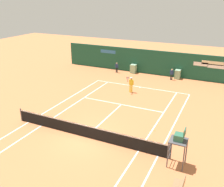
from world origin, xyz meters
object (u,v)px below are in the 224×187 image
at_px(player_on_baseline, 131,83).
at_px(ball_kid_left_post, 172,74).
at_px(tennis_ball_by_sideline, 155,130).
at_px(ball_kid_right_post, 117,67).
at_px(umpire_chair, 179,140).

xyz_separation_m(player_on_baseline, ball_kid_left_post, (2.86, 5.93, -0.19)).
height_order(player_on_baseline, tennis_ball_by_sideline, player_on_baseline).
distance_m(ball_kid_right_post, tennis_ball_by_sideline, 15.48).
xyz_separation_m(umpire_chair, ball_kid_right_post, (-11.21, 16.08, -0.94)).
xyz_separation_m(umpire_chair, tennis_ball_by_sideline, (-2.31, 3.44, -1.68)).
distance_m(player_on_baseline, ball_kid_right_post, 7.32).
height_order(ball_kid_left_post, tennis_ball_by_sideline, ball_kid_left_post).
xyz_separation_m(player_on_baseline, tennis_ball_by_sideline, (4.60, -6.71, -0.94)).
relative_size(player_on_baseline, ball_kid_left_post, 1.35).
xyz_separation_m(ball_kid_right_post, tennis_ball_by_sideline, (8.90, -12.64, -0.74)).
distance_m(umpire_chair, player_on_baseline, 12.31).
relative_size(player_on_baseline, ball_kid_right_post, 1.37).
height_order(ball_kid_right_post, tennis_ball_by_sideline, ball_kid_right_post).
bearing_deg(ball_kid_left_post, umpire_chair, 112.13).
height_order(umpire_chair, tennis_ball_by_sideline, umpire_chair).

